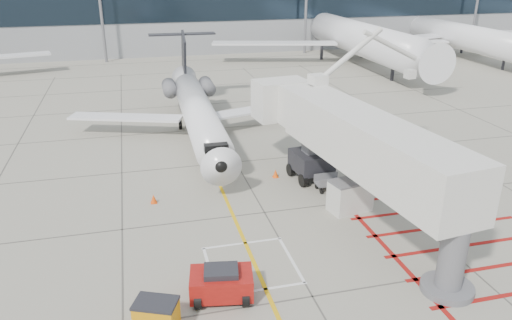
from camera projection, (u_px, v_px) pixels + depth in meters
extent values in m
plane|color=gray|center=(285.00, 249.00, 25.24)|extent=(260.00, 260.00, 0.00)
cone|color=#E2450B|center=(154.00, 199.00, 29.88)|extent=(0.39, 0.39, 0.54)
cone|color=#FB530D|center=(276.00, 173.00, 33.44)|extent=(0.39, 0.39, 0.55)
cube|color=gray|center=(222.00, 0.00, 87.87)|extent=(180.00, 28.00, 14.00)
cube|color=black|center=(239.00, 0.00, 74.86)|extent=(180.00, 0.10, 6.00)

